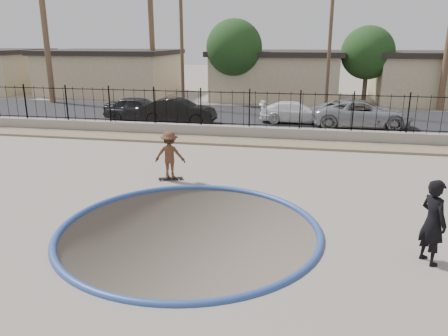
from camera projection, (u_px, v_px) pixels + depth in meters
name	position (u px, v px, depth m)	size (l,w,h in m)	color
ground	(253.00, 151.00, 24.13)	(120.00, 120.00, 2.20)	gray
bowl_pit	(190.00, 230.00, 11.59)	(6.84, 6.84, 1.80)	#4F463C
coping_ring	(190.00, 230.00, 11.59)	(7.04, 7.04, 0.20)	#2A4489
rock_strip	(246.00, 142.00, 21.17)	(42.00, 1.60, 0.11)	#867658
retaining_wall	(249.00, 133.00, 22.13)	(42.00, 0.45, 0.60)	gray
fence	(249.00, 109.00, 21.79)	(40.00, 0.04, 1.80)	black
street	(263.00, 116.00, 28.51)	(90.00, 8.00, 0.04)	black
house_west	(111.00, 72.00, 39.67)	(11.60, 8.60, 3.90)	tan
house_center	(276.00, 74.00, 36.89)	(10.60, 8.60, 3.90)	tan
palm_mid	(151.00, 15.00, 35.05)	(2.30, 2.30, 9.30)	brown
utility_pole_left	(182.00, 41.00, 30.17)	(1.70, 0.24, 9.00)	#473323
utility_pole_mid	(330.00, 37.00, 28.24)	(1.70, 0.24, 9.50)	#473323
street_tree_left	(234.00, 48.00, 33.52)	(4.32, 4.32, 6.36)	#473323
street_tree_mid	(368.00, 53.00, 32.71)	(3.96, 3.96, 5.83)	#473323
skater	(170.00, 157.00, 15.45)	(1.09, 0.62, 1.68)	brown
skateboard	(171.00, 178.00, 15.67)	(0.89, 0.49, 0.07)	black
videographer	(433.00, 222.00, 9.66)	(0.72, 0.47, 1.97)	black
car_a	(140.00, 109.00, 26.49)	(1.75, 4.34, 1.48)	black
car_b	(178.00, 111.00, 25.78)	(1.55, 4.44, 1.46)	black
car_c	(295.00, 112.00, 26.06)	(1.72, 4.23, 1.23)	white
car_d	(361.00, 114.00, 24.64)	(2.54, 5.51, 1.53)	#979A9F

